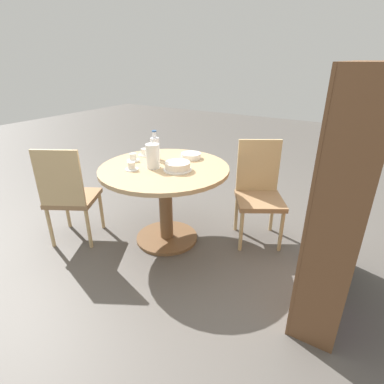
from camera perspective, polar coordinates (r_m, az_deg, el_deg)
The scene contains 12 objects.
ground_plane at distance 3.00m, azimuth -4.77°, elevation -8.80°, with size 14.00×14.00×0.00m, color #56514C.
dining_table at distance 2.74m, azimuth -5.18°, elevation 1.20°, with size 1.15×1.15×0.75m.
chair_a at distance 2.96m, azimuth -22.35°, elevation -0.43°, with size 0.57×0.57×0.95m.
chair_b at distance 2.88m, azimuth 12.61°, elevation 0.22°, with size 0.58×0.58×0.95m.
bookshelf at distance 2.17m, azimuth 26.44°, elevation -1.06°, with size 1.03×0.28×1.61m.
coffee_pot at distance 2.62m, azimuth -7.47°, elevation 6.97°, with size 0.12×0.12×0.25m.
water_bottle at distance 2.86m, azimuth -7.07°, elevation 8.37°, with size 0.08×0.08×0.28m.
cake_main at distance 2.56m, azimuth -2.76°, elevation 4.89°, with size 0.24×0.24×0.07m.
cup_a at distance 2.87m, azimuth -11.17°, elevation 6.41°, with size 0.12×0.12×0.07m.
cup_b at distance 2.63m, azimuth -11.44°, elevation 4.74°, with size 0.12×0.12×0.07m.
cup_c at distance 3.01m, azimuth -9.10°, elevation 7.42°, with size 0.12×0.12×0.07m.
plate_stack at distance 2.89m, azimuth -0.19°, elevation 6.91°, with size 0.19×0.19×0.05m.
Camera 1 is at (2.01, 1.53, 1.63)m, focal length 28.00 mm.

